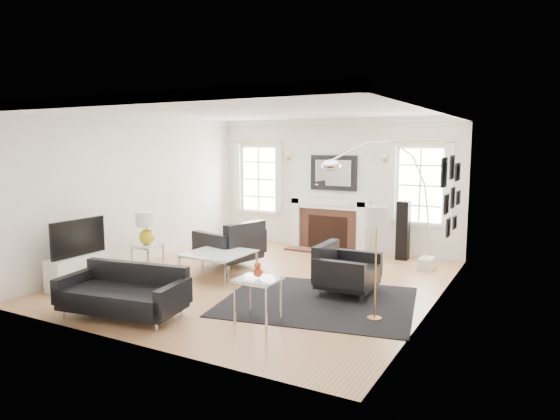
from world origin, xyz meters
The scene contains 25 objects.
floor centered at (0.00, 0.00, 0.00)m, with size 6.00×6.00×0.00m, color #9A6B40.
back_wall centered at (0.00, 3.00, 1.40)m, with size 5.50×0.04×2.80m, color white.
front_wall centered at (0.00, -3.00, 1.40)m, with size 5.50×0.04×2.80m, color white.
left_wall centered at (-2.75, 0.00, 1.40)m, with size 0.04×6.00×2.80m, color white.
right_wall centered at (2.75, 0.00, 1.40)m, with size 0.04×6.00×2.80m, color white.
ceiling centered at (0.00, 0.00, 2.80)m, with size 5.50×6.00×0.02m, color white.
crown_molding centered at (0.00, 0.00, 2.74)m, with size 5.50×6.00×0.12m, color white.
fireplace centered at (0.00, 2.79, 0.54)m, with size 1.70×0.69×1.11m.
mantel_mirror centered at (0.00, 2.95, 1.65)m, with size 1.05×0.07×0.75m.
window_left centered at (-1.85, 2.95, 1.46)m, with size 1.24×0.15×1.62m.
window_right centered at (1.85, 2.95, 1.46)m, with size 1.24×0.15×1.62m.
gallery_wall centered at (2.72, 1.30, 1.53)m, with size 0.04×1.73×1.29m.
tv_unit centered at (-2.44, -1.70, 0.33)m, with size 0.35×1.00×1.09m.
area_rug centered at (1.25, -0.59, 0.01)m, with size 2.68×2.23×0.01m, color black.
sofa centered at (-0.76, -2.34, 0.30)m, with size 1.76×1.02×0.54m.
armchair_left centered at (-1.02, 0.58, 0.40)m, with size 1.16×1.24×0.71m.
armchair_right centered at (1.43, -0.04, 0.35)m, with size 0.85×0.94×0.62m.
coffee_table centered at (-0.75, -0.23, 0.42)m, with size 1.01×1.01×0.45m.
side_table_left centered at (-2.08, -0.52, 0.40)m, with size 0.46×0.46×0.50m.
nesting_table centered at (0.95, -1.77, 0.47)m, with size 0.54×0.45×0.59m.
gourd_lamp centered at (-2.08, -0.52, 0.84)m, with size 0.37×0.37×0.58m.
orange_vase centered at (0.95, -1.77, 0.70)m, with size 0.12×0.12×0.19m.
arc_floor_lamp centered at (1.50, 1.53, 1.30)m, with size 1.70×1.57×2.41m.
stick_floor_lamp centered at (2.20, -0.92, 1.29)m, with size 0.30×0.30×1.48m.
speaker_tower centered at (1.61, 2.65, 0.58)m, with size 0.23×0.23×1.16m, color black.
Camera 1 is at (4.10, -6.97, 2.26)m, focal length 32.00 mm.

